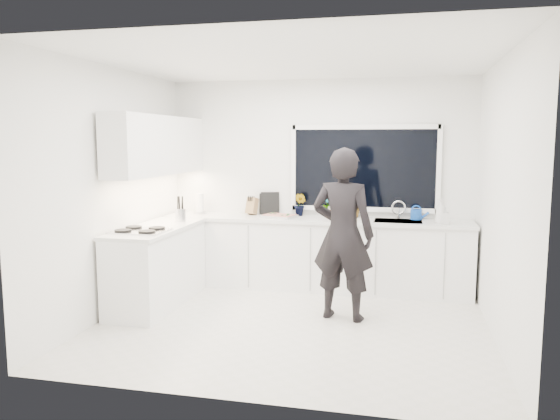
# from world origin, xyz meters

# --- Properties ---
(floor) EXTENTS (4.00, 3.50, 0.02)m
(floor) POSITION_xyz_m (0.00, 0.00, -0.01)
(floor) COLOR beige
(floor) RESTS_ON ground
(wall_back) EXTENTS (4.00, 0.02, 2.70)m
(wall_back) POSITION_xyz_m (0.00, 1.76, 1.35)
(wall_back) COLOR white
(wall_back) RESTS_ON ground
(wall_left) EXTENTS (0.02, 3.50, 2.70)m
(wall_left) POSITION_xyz_m (-2.01, 0.00, 1.35)
(wall_left) COLOR white
(wall_left) RESTS_ON ground
(wall_right) EXTENTS (0.02, 3.50, 2.70)m
(wall_right) POSITION_xyz_m (2.01, 0.00, 1.35)
(wall_right) COLOR white
(wall_right) RESTS_ON ground
(ceiling) EXTENTS (4.00, 3.50, 0.02)m
(ceiling) POSITION_xyz_m (0.00, 0.00, 2.71)
(ceiling) COLOR white
(ceiling) RESTS_ON wall_back
(window) EXTENTS (1.80, 0.02, 1.00)m
(window) POSITION_xyz_m (0.60, 1.73, 1.55)
(window) COLOR black
(window) RESTS_ON wall_back
(base_cabinets_back) EXTENTS (3.92, 0.58, 0.88)m
(base_cabinets_back) POSITION_xyz_m (0.00, 1.45, 0.44)
(base_cabinets_back) COLOR white
(base_cabinets_back) RESTS_ON floor
(base_cabinets_left) EXTENTS (0.58, 1.60, 0.88)m
(base_cabinets_left) POSITION_xyz_m (-1.67, 0.35, 0.44)
(base_cabinets_left) COLOR white
(base_cabinets_left) RESTS_ON floor
(countertop_back) EXTENTS (3.94, 0.62, 0.04)m
(countertop_back) POSITION_xyz_m (0.00, 1.44, 0.90)
(countertop_back) COLOR silver
(countertop_back) RESTS_ON base_cabinets_back
(countertop_left) EXTENTS (0.62, 1.60, 0.04)m
(countertop_left) POSITION_xyz_m (-1.67, 0.35, 0.90)
(countertop_left) COLOR silver
(countertop_left) RESTS_ON base_cabinets_left
(upper_cabinets) EXTENTS (0.34, 2.10, 0.70)m
(upper_cabinets) POSITION_xyz_m (-1.79, 0.70, 1.85)
(upper_cabinets) COLOR white
(upper_cabinets) RESTS_ON wall_left
(sink) EXTENTS (0.58, 0.42, 0.14)m
(sink) POSITION_xyz_m (1.05, 1.45, 0.87)
(sink) COLOR silver
(sink) RESTS_ON countertop_back
(faucet) EXTENTS (0.03, 0.03, 0.22)m
(faucet) POSITION_xyz_m (1.05, 1.65, 1.03)
(faucet) COLOR silver
(faucet) RESTS_ON countertop_back
(stovetop) EXTENTS (0.56, 0.48, 0.03)m
(stovetop) POSITION_xyz_m (-1.69, -0.00, 0.94)
(stovetop) COLOR black
(stovetop) RESTS_ON countertop_left
(person) EXTENTS (0.74, 0.55, 1.84)m
(person) POSITION_xyz_m (0.49, 0.31, 0.92)
(person) COLOR black
(person) RESTS_ON floor
(pizza_tray) EXTENTS (0.47, 0.40, 0.03)m
(pizza_tray) POSITION_xyz_m (-0.46, 1.42, 0.94)
(pizza_tray) COLOR silver
(pizza_tray) RESTS_ON countertop_back
(pizza) EXTENTS (0.43, 0.35, 0.01)m
(pizza) POSITION_xyz_m (-0.46, 1.42, 0.95)
(pizza) COLOR #B62F18
(pizza) RESTS_ON pizza_tray
(watering_can) EXTENTS (0.18, 0.18, 0.13)m
(watering_can) POSITION_xyz_m (1.27, 1.61, 0.98)
(watering_can) COLOR #1246AA
(watering_can) RESTS_ON countertop_back
(paper_towel_roll) EXTENTS (0.14, 0.14, 0.26)m
(paper_towel_roll) POSITION_xyz_m (-1.60, 1.55, 1.05)
(paper_towel_roll) COLOR white
(paper_towel_roll) RESTS_ON countertop_back
(knife_block) EXTENTS (0.16, 0.14, 0.22)m
(knife_block) POSITION_xyz_m (-0.87, 1.59, 1.03)
(knife_block) COLOR brown
(knife_block) RESTS_ON countertop_back
(utensil_crock) EXTENTS (0.14, 0.14, 0.16)m
(utensil_crock) POSITION_xyz_m (-1.56, 0.80, 1.00)
(utensil_crock) COLOR #BCBCC1
(utensil_crock) RESTS_ON countertop_left
(picture_frame_large) EXTENTS (0.22, 0.07, 0.28)m
(picture_frame_large) POSITION_xyz_m (-0.68, 1.69, 1.06)
(picture_frame_large) COLOR black
(picture_frame_large) RESTS_ON countertop_back
(picture_frame_small) EXTENTS (0.25, 0.09, 0.30)m
(picture_frame_small) POSITION_xyz_m (-0.65, 1.69, 1.07)
(picture_frame_small) COLOR black
(picture_frame_small) RESTS_ON countertop_back
(herb_plants) EXTENTS (0.96, 0.35, 0.34)m
(herb_plants) POSITION_xyz_m (0.31, 1.61, 1.09)
(herb_plants) COLOR #26662D
(herb_plants) RESTS_ON countertop_back
(soap_bottles) EXTENTS (0.19, 0.17, 0.31)m
(soap_bottles) POSITION_xyz_m (1.56, 1.30, 1.06)
(soap_bottles) COLOR #D8BF66
(soap_bottles) RESTS_ON countertop_back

